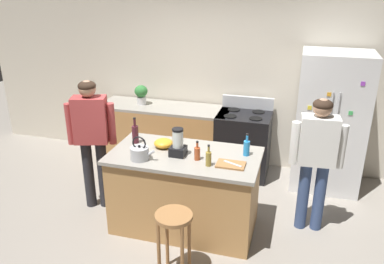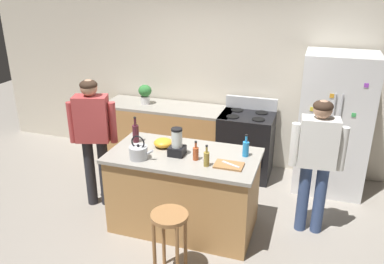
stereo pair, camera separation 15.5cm
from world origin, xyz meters
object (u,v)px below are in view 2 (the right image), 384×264
at_px(bottle_vinegar, 206,158).
at_px(chef_knife, 231,164).
at_px(bottle_wine, 136,133).
at_px(tea_kettle, 139,152).
at_px(kitchen_island, 184,191).
at_px(person_by_island_left, 93,132).
at_px(bottle_soda, 246,148).
at_px(blender_appliance, 177,144).
at_px(bar_stool, 170,228).
at_px(potted_plant, 145,93).
at_px(cutting_board, 229,165).
at_px(bottle_cooking_sauce, 196,153).
at_px(person_by_sink_right, 317,155).
at_px(stove_range, 246,144).
at_px(refrigerator, 334,124).
at_px(mixing_bowl, 163,143).

height_order(bottle_vinegar, chef_knife, bottle_vinegar).
xyz_separation_m(bottle_wine, chef_knife, (1.22, -0.28, -0.09)).
relative_size(tea_kettle, chef_knife, 1.25).
relative_size(kitchen_island, bottle_vinegar, 7.09).
relative_size(person_by_island_left, tea_kettle, 6.04).
bearing_deg(person_by_island_left, bottle_soda, 1.13).
relative_size(kitchen_island, blender_appliance, 5.32).
xyz_separation_m(bar_stool, blender_appliance, (-0.21, 0.78, 0.53)).
xyz_separation_m(bottle_wine, bottle_vinegar, (0.97, -0.35, -0.03)).
xyz_separation_m(potted_plant, cutting_board, (1.71, -1.68, -0.16)).
relative_size(blender_appliance, bottle_vinegar, 1.33).
distance_m(bottle_cooking_sauce, tea_kettle, 0.62).
relative_size(person_by_sink_right, blender_appliance, 5.07).
distance_m(stove_range, person_by_island_left, 2.23).
xyz_separation_m(stove_range, tea_kettle, (-0.85, -1.78, 0.54)).
height_order(kitchen_island, refrigerator, refrigerator).
distance_m(person_by_sink_right, mixing_bowl, 1.72).
bearing_deg(stove_range, refrigerator, -1.21).
xyz_separation_m(stove_range, mixing_bowl, (-0.72, -1.41, 0.51)).
bearing_deg(cutting_board, blender_appliance, 171.65).
height_order(refrigerator, bottle_soda, refrigerator).
bearing_deg(chef_knife, bottle_vinegar, -140.23).
distance_m(mixing_bowl, tea_kettle, 0.40).
relative_size(person_by_sink_right, bottle_wine, 5.05).
bearing_deg(chef_knife, blender_appliance, -163.94).
xyz_separation_m(refrigerator, bar_stool, (-1.45, -2.32, -0.40)).
height_order(kitchen_island, bottle_soda, bottle_soda).
bearing_deg(mixing_bowl, bottle_vinegar, -27.42).
bearing_deg(refrigerator, cutting_board, -122.72).
relative_size(mixing_bowl, tea_kettle, 0.80).
distance_m(refrigerator, potted_plant, 2.77).
distance_m(kitchen_island, person_by_sink_right, 1.54).
bearing_deg(bottle_cooking_sauce, kitchen_island, 151.41).
height_order(bar_stool, cutting_board, cutting_board).
distance_m(tea_kettle, chef_knife, 1.00).
distance_m(person_by_sink_right, tea_kettle, 1.94).
bearing_deg(mixing_bowl, chef_knife, -16.24).
bearing_deg(bottle_wine, bottle_cooking_sauce, -16.31).
xyz_separation_m(kitchen_island, potted_plant, (-1.17, 1.55, 0.64)).
height_order(stove_range, bottle_soda, bottle_soda).
bearing_deg(cutting_board, person_by_island_left, 171.67).
distance_m(person_by_island_left, bottle_cooking_sauce, 1.41).
distance_m(kitchen_island, mixing_bowl, 0.61).
distance_m(bottle_wine, chef_knife, 1.25).
xyz_separation_m(blender_appliance, chef_knife, (0.63, -0.09, -0.11)).
bearing_deg(person_by_sink_right, refrigerator, 80.70).
height_order(bar_stool, blender_appliance, blender_appliance).
bearing_deg(refrigerator, tea_kettle, -138.95).
xyz_separation_m(bottle_cooking_sauce, mixing_bowl, (-0.46, 0.21, -0.03)).
height_order(person_by_island_left, bar_stool, person_by_island_left).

